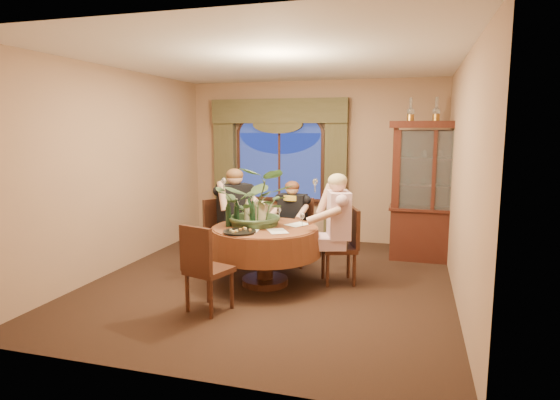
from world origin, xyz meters
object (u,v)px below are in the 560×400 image
(chair_back, at_px, (224,234))
(centerpiece_plant, at_px, (258,175))
(dining_table, at_px, (265,256))
(person_scarf, at_px, (292,223))
(oil_lamp_right, at_px, (463,109))
(wine_bottle_3, at_px, (249,210))
(person_back, at_px, (235,218))
(wine_bottle_5, at_px, (247,212))
(chair_back_right, at_px, (295,232))
(stoneware_vase, at_px, (261,213))
(chair_front_left, at_px, (209,268))
(oil_lamp_left, at_px, (411,109))
(wine_bottle_4, at_px, (253,214))
(chair_right, at_px, (339,246))
(wine_bottle_1, at_px, (237,211))
(china_cabinet, at_px, (432,192))
(oil_lamp_center, at_px, (437,109))
(olive_bowl, at_px, (267,226))
(wine_bottle_2, at_px, (228,213))
(person_pink, at_px, (338,229))
(wine_bottle_0, at_px, (237,212))

(chair_back, height_order, centerpiece_plant, centerpiece_plant)
(dining_table, relative_size, person_scarf, 1.15)
(oil_lamp_right, bearing_deg, wine_bottle_3, -149.72)
(person_back, xyz_separation_m, wine_bottle_5, (0.40, -0.57, 0.20))
(chair_back_right, bearing_deg, centerpiece_plant, 81.60)
(stoneware_vase, bearing_deg, chair_front_left, -99.90)
(oil_lamp_left, xyz_separation_m, wine_bottle_4, (-1.84, -1.81, -1.34))
(chair_right, relative_size, wine_bottle_1, 2.91)
(china_cabinet, relative_size, centerpiece_plant, 1.86)
(oil_lamp_center, distance_m, oil_lamp_right, 0.36)
(oil_lamp_center, bearing_deg, person_back, -157.43)
(oil_lamp_left, bearing_deg, centerpiece_plant, -137.41)
(chair_front_left, height_order, wine_bottle_3, wine_bottle_3)
(oil_lamp_left, distance_m, wine_bottle_3, 2.86)
(chair_back_right, distance_m, wine_bottle_4, 1.14)
(oil_lamp_left, xyz_separation_m, wine_bottle_1, (-2.11, -1.67, -1.34))
(olive_bowl, bearing_deg, oil_lamp_center, 42.12)
(wine_bottle_5, bearing_deg, chair_right, 12.94)
(chair_right, distance_m, wine_bottle_1, 1.39)
(oil_lamp_right, height_order, person_back, oil_lamp_right)
(oil_lamp_right, height_order, wine_bottle_2, oil_lamp_right)
(chair_back_right, xyz_separation_m, person_pink, (0.75, -0.69, 0.23))
(wine_bottle_1, bearing_deg, oil_lamp_left, 38.47)
(centerpiece_plant, height_order, wine_bottle_2, centerpiece_plant)
(chair_right, height_order, wine_bottle_4, wine_bottle_4)
(olive_bowl, relative_size, wine_bottle_3, 0.43)
(oil_lamp_left, xyz_separation_m, chair_back, (-2.50, -1.19, -1.78))
(dining_table, distance_m, oil_lamp_right, 3.54)
(chair_front_left, relative_size, centerpiece_plant, 0.85)
(chair_right, relative_size, person_back, 0.67)
(oil_lamp_left, distance_m, wine_bottle_4, 2.91)
(chair_right, height_order, wine_bottle_0, wine_bottle_0)
(chair_front_left, distance_m, wine_bottle_5, 1.15)
(chair_front_left, relative_size, wine_bottle_4, 2.91)
(oil_lamp_center, distance_m, wine_bottle_5, 3.17)
(china_cabinet, relative_size, person_back, 1.46)
(olive_bowl, xyz_separation_m, wine_bottle_4, (-0.19, 0.00, 0.14))
(dining_table, height_order, wine_bottle_5, wine_bottle_5)
(wine_bottle_3, xyz_separation_m, wine_bottle_5, (0.02, -0.13, 0.00))
(china_cabinet, relative_size, wine_bottle_2, 6.32)
(person_back, height_order, wine_bottle_0, person_back)
(stoneware_vase, relative_size, wine_bottle_1, 0.90)
(chair_back_right, xyz_separation_m, chair_back, (-0.95, -0.39, 0.00))
(person_back, height_order, wine_bottle_5, person_back)
(chair_right, xyz_separation_m, chair_back_right, (-0.74, 0.64, 0.00))
(wine_bottle_0, bearing_deg, person_pink, 11.42)
(dining_table, bearing_deg, stoneware_vase, 123.51)
(olive_bowl, bearing_deg, person_pink, 20.84)
(olive_bowl, xyz_separation_m, wine_bottle_2, (-0.50, -0.05, 0.14))
(person_scarf, distance_m, stoneware_vase, 0.89)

